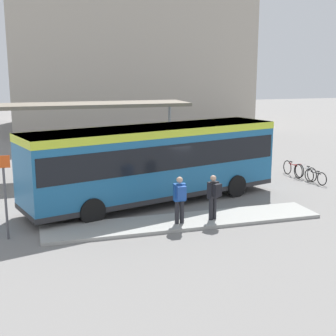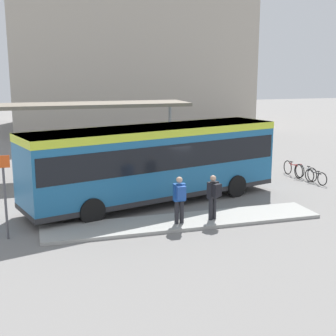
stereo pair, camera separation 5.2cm
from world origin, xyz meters
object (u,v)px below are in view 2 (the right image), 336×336
bicycle_black (316,177)px  bicycle_red (293,169)px  city_bus (155,159)px  platform_sign (5,193)px  pedestrian_waiting (180,197)px  bicycle_white (306,172)px  pedestrian_companion (214,195)px

bicycle_black → bicycle_red: bicycle_red is taller
bicycle_black → bicycle_red: (-0.22, 1.72, 0.05)m
city_bus → bicycle_red: 8.68m
platform_sign → city_bus: bearing=25.9°
pedestrian_waiting → bicycle_red: bearing=-53.7°
bicycle_white → bicycle_red: 0.88m
pedestrian_waiting → bicycle_black: size_ratio=1.13×
platform_sign → bicycle_white: bearing=17.9°
bicycle_red → pedestrian_waiting: bearing=-55.4°
bicycle_black → platform_sign: platform_sign is taller
pedestrian_waiting → bicycle_black: bearing=-63.0°
bicycle_red → platform_sign: bearing=-70.1°
city_bus → pedestrian_companion: size_ratio=6.83×
city_bus → bicycle_white: 8.67m
pedestrian_companion → bicycle_red: 9.03m
bicycle_black → bicycle_red: size_ratio=0.85×
pedestrian_waiting → bicycle_red: pedestrian_waiting is taller
pedestrian_companion → bicycle_red: bearing=-71.6°
pedestrian_companion → platform_sign: size_ratio=0.59×
pedestrian_companion → bicycle_red: size_ratio=0.93×
bicycle_red → platform_sign: 15.03m
city_bus → bicycle_black: bearing=-10.1°
bicycle_red → bicycle_white: bearing=12.8°
pedestrian_companion → bicycle_black: bearing=-81.8°
bicycle_red → platform_sign: (-13.96, -5.44, 1.18)m
city_bus → pedestrian_companion: 3.57m
pedestrian_waiting → pedestrian_companion: size_ratio=1.03×
pedestrian_waiting → bicycle_white: (8.38, 5.07, -0.72)m
platform_sign → bicycle_red: bearing=21.3°
city_bus → bicycle_white: city_bus is taller
bicycle_white → platform_sign: size_ratio=0.61×
city_bus → pedestrian_waiting: size_ratio=6.64×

